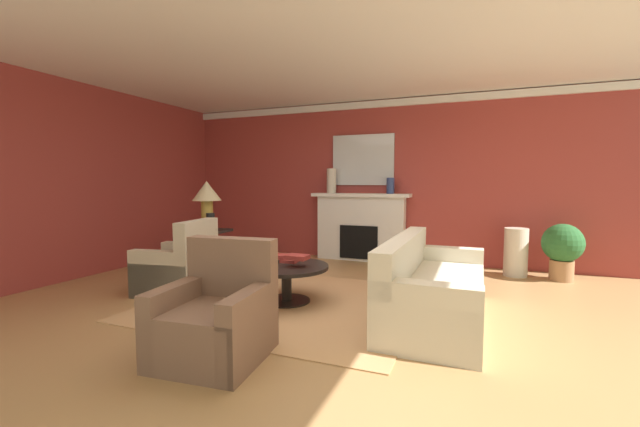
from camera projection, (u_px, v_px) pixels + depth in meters
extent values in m
plane|color=tan|center=(309.00, 311.00, 4.37)|extent=(9.85, 9.85, 0.00)
cube|color=#9E3833|center=(378.00, 181.00, 7.22)|extent=(8.18, 0.12, 2.91)
cube|color=#9E3833|center=(83.00, 181.00, 5.95)|extent=(0.12, 6.88, 2.91)
cube|color=white|center=(319.00, 48.00, 4.41)|extent=(8.18, 6.88, 0.06)
cube|color=white|center=(377.00, 104.00, 7.03)|extent=(8.18, 0.08, 0.12)
cube|color=tan|center=(287.00, 302.00, 4.69)|extent=(3.01, 2.66, 0.01)
cube|color=white|center=(361.00, 229.00, 7.19)|extent=(1.60, 0.25, 1.17)
cube|color=black|center=(360.00, 241.00, 7.19)|extent=(0.70, 0.26, 0.60)
cube|color=white|center=(360.00, 195.00, 7.11)|extent=(1.80, 0.35, 0.06)
cube|color=silver|center=(363.00, 160.00, 7.20)|extent=(1.15, 0.04, 0.92)
cube|color=beige|center=(436.00, 298.00, 4.08)|extent=(0.93, 2.11, 0.45)
cube|color=beige|center=(403.00, 256.00, 4.18)|extent=(0.23, 2.10, 0.40)
cube|color=beige|center=(424.00, 320.00, 3.20)|extent=(0.90, 0.21, 0.62)
cube|color=beige|center=(445.00, 271.00, 4.95)|extent=(0.90, 0.21, 0.62)
cube|color=#C1B293|center=(176.00, 275.00, 5.12)|extent=(0.91, 0.91, 0.44)
cube|color=#C1B293|center=(197.00, 240.00, 5.00)|extent=(0.27, 0.81, 0.51)
cube|color=#C1B293|center=(190.00, 264.00, 5.43)|extent=(0.81, 0.25, 0.60)
cube|color=#C1B293|center=(160.00, 275.00, 4.79)|extent=(0.81, 0.25, 0.60)
cube|color=brown|center=(213.00, 333.00, 3.16)|extent=(0.87, 0.87, 0.44)
cube|color=brown|center=(232.00, 267.00, 3.43)|extent=(0.81, 0.23, 0.51)
cube|color=brown|center=(178.00, 319.00, 3.25)|extent=(0.21, 0.81, 0.60)
cube|color=brown|center=(250.00, 327.00, 3.06)|extent=(0.21, 0.81, 0.60)
cylinder|color=black|center=(286.00, 267.00, 4.66)|extent=(1.00, 1.00, 0.04)
cylinder|color=black|center=(287.00, 285.00, 4.67)|extent=(0.12, 0.12, 0.41)
cylinder|color=black|center=(287.00, 301.00, 4.69)|extent=(0.56, 0.56, 0.03)
cube|color=black|center=(208.00, 231.00, 6.06)|extent=(0.56, 0.56, 0.04)
cube|color=black|center=(208.00, 253.00, 6.09)|extent=(0.10, 0.10, 0.66)
cube|color=black|center=(209.00, 273.00, 6.11)|extent=(0.45, 0.45, 0.04)
cylinder|color=#B28E38|center=(207.00, 215.00, 6.04)|extent=(0.18, 0.18, 0.45)
cone|color=#C6B284|center=(207.00, 191.00, 6.01)|extent=(0.44, 0.44, 0.30)
cylinder|color=beige|center=(331.00, 181.00, 7.27)|extent=(0.17, 0.17, 0.45)
cylinder|color=black|center=(211.00, 222.00, 5.88)|extent=(0.12, 0.12, 0.27)
cylinder|color=beige|center=(516.00, 252.00, 5.99)|extent=(0.34, 0.34, 0.73)
cylinder|color=navy|center=(390.00, 186.00, 6.88)|extent=(0.14, 0.14, 0.28)
cube|color=maroon|center=(289.00, 261.00, 4.81)|extent=(0.21, 0.18, 0.04)
cube|color=maroon|center=(279.00, 256.00, 4.86)|extent=(0.20, 0.18, 0.05)
cube|color=maroon|center=(297.00, 257.00, 4.55)|extent=(0.26, 0.20, 0.05)
cylinder|color=#A8754C|center=(561.00, 270.00, 5.72)|extent=(0.32, 0.32, 0.30)
sphere|color=#28602D|center=(563.00, 243.00, 5.69)|extent=(0.56, 0.56, 0.56)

